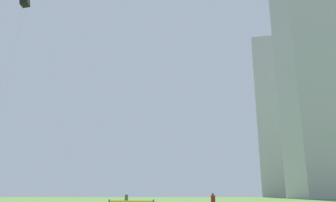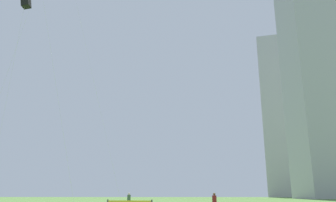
{
  "view_description": "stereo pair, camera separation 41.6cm",
  "coord_description": "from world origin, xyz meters",
  "px_view_note": "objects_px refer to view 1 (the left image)",
  "views": [
    {
      "loc": [
        -2.28,
        -14.77,
        1.54
      ],
      "look_at": [
        -2.64,
        8.19,
        7.84
      ],
      "focal_mm": 36.1,
      "sensor_mm": 36.0,
      "label": 1
    },
    {
      "loc": [
        -1.87,
        -14.76,
        1.54
      ],
      "look_at": [
        -2.64,
        8.19,
        7.84
      ],
      "focal_mm": 36.1,
      "sensor_mm": 36.0,
      "label": 2
    }
  ],
  "objects_px": {
    "person_standing_0": "(126,199)",
    "distant_highrise_1": "(306,50)",
    "distant_highrise_0": "(275,115)",
    "person_standing_2": "(213,201)"
  },
  "relations": [
    {
      "from": "person_standing_0",
      "to": "person_standing_2",
      "type": "relative_size",
      "value": 1.01
    },
    {
      "from": "distant_highrise_0",
      "to": "distant_highrise_1",
      "type": "bearing_deg",
      "value": -79.47
    },
    {
      "from": "distant_highrise_0",
      "to": "person_standing_2",
      "type": "bearing_deg",
      "value": -95.86
    },
    {
      "from": "person_standing_2",
      "to": "distant_highrise_1",
      "type": "relative_size",
      "value": 0.02
    },
    {
      "from": "person_standing_0",
      "to": "distant_highrise_0",
      "type": "distance_m",
      "value": 132.12
    },
    {
      "from": "distant_highrise_1",
      "to": "person_standing_0",
      "type": "bearing_deg",
      "value": -133.44
    },
    {
      "from": "person_standing_2",
      "to": "person_standing_0",
      "type": "bearing_deg",
      "value": -1.42
    },
    {
      "from": "distant_highrise_0",
      "to": "distant_highrise_1",
      "type": "height_order",
      "value": "distant_highrise_1"
    },
    {
      "from": "person_standing_0",
      "to": "distant_highrise_1",
      "type": "distance_m",
      "value": 96.55
    },
    {
      "from": "person_standing_0",
      "to": "distant_highrise_1",
      "type": "relative_size",
      "value": 0.02
    }
  ]
}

